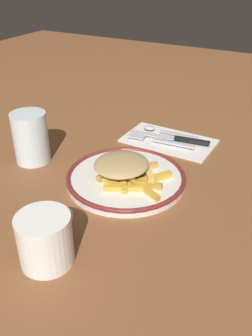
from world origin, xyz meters
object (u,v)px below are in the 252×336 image
object	(u,v)px
fries_heap	(125,168)
water_glass	(31,138)
spoon	(161,130)
napkin	(169,140)
coffee_mug	(47,240)
knife	(176,138)
fork	(160,141)
plate	(126,178)

from	to	relation	value
fries_heap	water_glass	bearing A→B (deg)	94.00
spoon	water_glass	size ratio (longest dim) A/B	1.29
napkin	spoon	bearing A→B (deg)	53.16
spoon	water_glass	xyz separation A→B (m)	(-0.27, 0.21, 0.05)
water_glass	coffee_mug	distance (m)	0.34
napkin	knife	size ratio (longest dim) A/B	1.09
fork	coffee_mug	bearing A→B (deg)	-178.86
fork	plate	bearing A→B (deg)	-178.30
plate	napkin	xyz separation A→B (m)	(0.22, -0.01, -0.01)
napkin	water_glass	xyz separation A→B (m)	(-0.24, 0.24, 0.05)
fork	coffee_mug	size ratio (longest dim) A/B	1.56
plate	coffee_mug	world-z (taller)	coffee_mug
fries_heap	napkin	xyz separation A→B (m)	(0.23, -0.01, -0.03)
napkin	coffee_mug	size ratio (longest dim) A/B	2.03
plate	knife	distance (m)	0.23
fries_heap	knife	world-z (taller)	fries_heap
napkin	fork	size ratio (longest dim) A/B	1.30
plate	coffee_mug	bearing A→B (deg)	-179.28
coffee_mug	knife	bearing A→B (deg)	-2.58
plate	water_glass	distance (m)	0.24
knife	water_glass	distance (m)	0.36
fork	spoon	bearing A→B (deg)	22.41
napkin	spoon	distance (m)	0.04
napkin	coffee_mug	xyz separation A→B (m)	(-0.48, 0.00, 0.04)
knife	plate	bearing A→B (deg)	173.59
plate	fries_heap	world-z (taller)	fries_heap
napkin	fork	world-z (taller)	fork
fork	water_glass	distance (m)	0.32
fork	coffee_mug	xyz separation A→B (m)	(-0.45, -0.01, 0.03)
plate	napkin	size ratio (longest dim) A/B	1.11
fries_heap	coffee_mug	xyz separation A→B (m)	(-0.26, -0.00, 0.01)
coffee_mug	fork	bearing A→B (deg)	1.14
knife	water_glass	xyz separation A→B (m)	(-0.24, 0.26, 0.05)
plate	fries_heap	distance (m)	0.03
fork	knife	world-z (taller)	knife
fork	water_glass	size ratio (longest dim) A/B	1.49
knife	coffee_mug	size ratio (longest dim) A/B	1.86
napkin	knife	distance (m)	0.02
fries_heap	spoon	size ratio (longest dim) A/B	1.13
fries_heap	spoon	distance (m)	0.25
napkin	plate	bearing A→B (deg)	178.34
spoon	fries_heap	bearing A→B (deg)	-173.84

